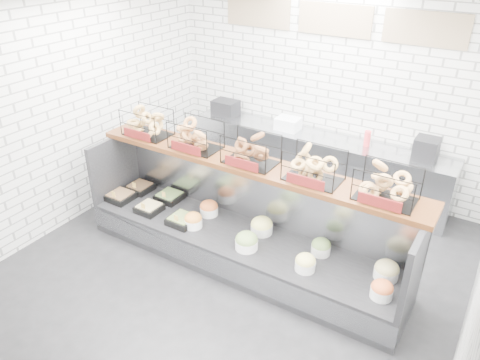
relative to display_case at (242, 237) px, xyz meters
The scene contains 5 objects.
ground 0.48m from the display_case, 89.82° to the right, with size 5.50×5.50×0.00m, color black.
room_shell 1.75m from the display_case, 89.76° to the left, with size 5.02×5.51×3.01m.
display_case is the anchor object (origin of this frame).
bagel_shelf 1.08m from the display_case, 90.16° to the left, with size 4.10×0.50×0.40m.
prep_counter 2.09m from the display_case, 90.12° to the left, with size 4.00×0.60×1.20m.
Camera 1 is at (2.41, -3.58, 3.62)m, focal length 35.00 mm.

